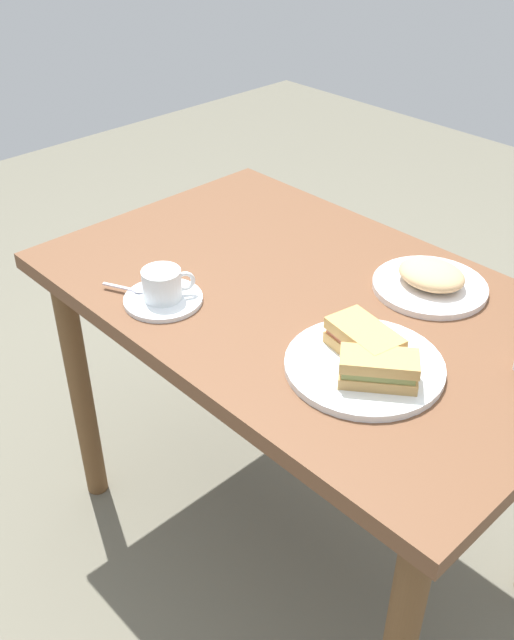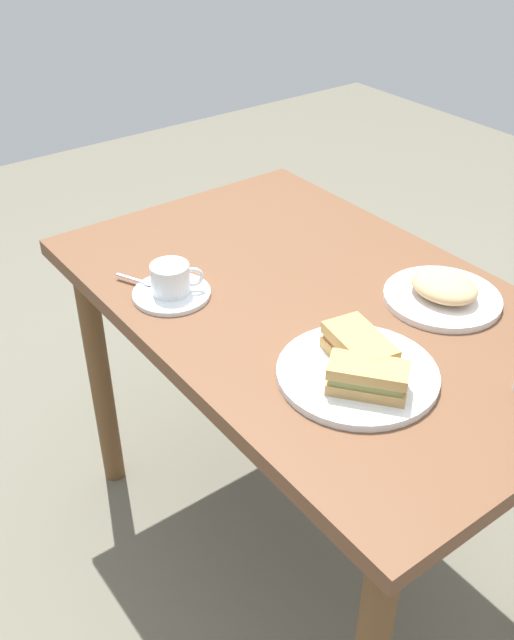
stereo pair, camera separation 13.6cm
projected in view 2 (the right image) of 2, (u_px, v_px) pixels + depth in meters
name	position (u px, v px, depth m)	size (l,w,h in m)	color
ground_plane	(303.00, 538.00, 1.92)	(6.00, 6.00, 0.00)	#686454
dining_table	(314.00, 340.00, 1.55)	(1.16, 0.73, 0.77)	brown
sandwich_plate	(357.00, 374.00, 1.26)	(0.29, 0.29, 0.01)	white
sandwich_front	(359.00, 349.00, 1.27)	(0.15, 0.10, 0.05)	tan
sandwich_back	(368.00, 378.00, 1.20)	(0.15, 0.13, 0.05)	tan
coffee_saucer	(172.00, 294.00, 1.48)	(0.16, 0.16, 0.01)	white
coffee_cup	(171.00, 278.00, 1.46)	(0.08, 0.10, 0.06)	white
spoon	(142.00, 281.00, 1.51)	(0.09, 0.05, 0.01)	silver
side_plate	(442.00, 298.00, 1.47)	(0.24, 0.24, 0.01)	white
side_food_pile	(444.00, 286.00, 1.45)	(0.14, 0.12, 0.04)	tan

